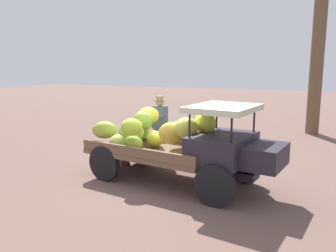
# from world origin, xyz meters

# --- Properties ---
(ground_plane) EXTENTS (60.00, 60.00, 0.00)m
(ground_plane) POSITION_xyz_m (0.00, 0.00, 0.00)
(ground_plane) COLOR brown
(truck) EXTENTS (4.61, 2.29, 1.85)m
(truck) POSITION_xyz_m (0.19, -0.07, 0.95)
(truck) COLOR #241F2C
(truck) RESTS_ON ground
(farmer) EXTENTS (0.52, 0.48, 1.82)m
(farmer) POSITION_xyz_m (-1.08, 1.52, 1.04)
(farmer) COLOR #AEAC99
(farmer) RESTS_ON ground
(wooden_crate) EXTENTS (0.55, 0.44, 0.39)m
(wooden_crate) POSITION_xyz_m (-1.98, 0.71, 0.19)
(wooden_crate) COLOR #896343
(wooden_crate) RESTS_ON ground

